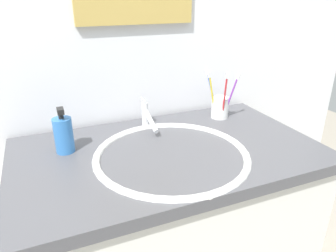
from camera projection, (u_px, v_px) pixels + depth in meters
tiled_wall_back at (135, 45)px, 1.21m from camera, size 2.21×0.04×2.40m
vanity_counter at (168, 251)px, 1.22m from camera, size 1.01×0.59×0.91m
sink_basin at (172, 166)px, 1.01m from camera, size 0.50×0.50×0.12m
faucet at (147, 116)px, 1.18m from camera, size 0.02×0.16×0.11m
toothbrush_cup at (220, 107)px, 1.29m from camera, size 0.07×0.07×0.09m
toothbrush_purple at (232, 93)px, 1.24m from camera, size 0.04×0.05×0.19m
toothbrush_red at (225, 93)px, 1.21m from camera, size 0.03×0.05×0.20m
toothbrush_yellow at (212, 92)px, 1.24m from camera, size 0.06×0.02×0.20m
toothbrush_blue at (211, 89)px, 1.28m from camera, size 0.05×0.05×0.19m
soap_dispenser at (64, 134)px, 1.00m from camera, size 0.06×0.06×0.15m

